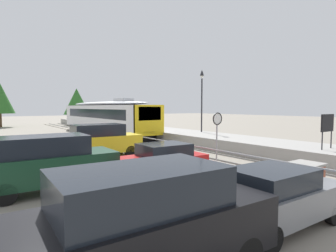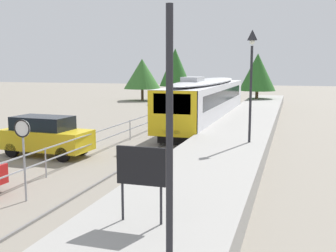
{
  "view_description": "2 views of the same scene",
  "coord_description": "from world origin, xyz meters",
  "px_view_note": "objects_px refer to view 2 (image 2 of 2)",
  "views": [
    {
      "loc": [
        -11.94,
        -0.34,
        3.08
      ],
      "look_at": [
        0.4,
        17.05,
        1.6
      ],
      "focal_mm": 29.72,
      "sensor_mm": 36.0,
      "label": 1
    },
    {
      "loc": [
        6.27,
        -1.91,
        4.5
      ],
      "look_at": [
        0.4,
        17.05,
        1.6
      ],
      "focal_mm": 43.02,
      "sensor_mm": 36.0,
      "label": 2
    }
  ],
  "objects_px": {
    "platform_notice_board": "(141,169)",
    "parked_suv_yellow": "(46,136)",
    "speed_limit_sign": "(23,140)",
    "commuter_train": "(207,98)",
    "platform_lamp_near_end": "(170,60)",
    "platform_lamp_mid_platform": "(251,65)"
  },
  "relations": [
    {
      "from": "platform_notice_board",
      "to": "parked_suv_yellow",
      "type": "xyz_separation_m",
      "value": [
        -8.66,
        8.99,
        -1.13
      ]
    },
    {
      "from": "platform_lamp_near_end",
      "to": "platform_lamp_mid_platform",
      "type": "bearing_deg",
      "value": 90.0
    },
    {
      "from": "platform_notice_board",
      "to": "speed_limit_sign",
      "type": "distance_m",
      "value": 5.88
    },
    {
      "from": "parked_suv_yellow",
      "to": "platform_notice_board",
      "type": "bearing_deg",
      "value": -46.08
    },
    {
      "from": "parked_suv_yellow",
      "to": "speed_limit_sign",
      "type": "bearing_deg",
      "value": -61.55
    },
    {
      "from": "speed_limit_sign",
      "to": "parked_suv_yellow",
      "type": "xyz_separation_m",
      "value": [
        -3.42,
        6.31,
        -1.06
      ]
    },
    {
      "from": "commuter_train",
      "to": "platform_notice_board",
      "type": "xyz_separation_m",
      "value": [
        3.01,
        -21.97,
        0.04
      ]
    },
    {
      "from": "platform_lamp_mid_platform",
      "to": "platform_notice_board",
      "type": "bearing_deg",
      "value": -96.99
    },
    {
      "from": "speed_limit_sign",
      "to": "parked_suv_yellow",
      "type": "relative_size",
      "value": 0.6
    },
    {
      "from": "platform_notice_board",
      "to": "parked_suv_yellow",
      "type": "relative_size",
      "value": 0.38
    },
    {
      "from": "commuter_train",
      "to": "parked_suv_yellow",
      "type": "bearing_deg",
      "value": -113.53
    },
    {
      "from": "platform_lamp_near_end",
      "to": "speed_limit_sign",
      "type": "xyz_separation_m",
      "value": [
        -6.59,
        4.88,
        -2.5
      ]
    },
    {
      "from": "speed_limit_sign",
      "to": "commuter_train",
      "type": "bearing_deg",
      "value": 83.4
    },
    {
      "from": "platform_lamp_mid_platform",
      "to": "parked_suv_yellow",
      "type": "xyz_separation_m",
      "value": [
        -10.01,
        -2.07,
        -3.56
      ]
    },
    {
      "from": "platform_lamp_near_end",
      "to": "platform_notice_board",
      "type": "xyz_separation_m",
      "value": [
        -1.36,
        2.21,
        -2.44
      ]
    },
    {
      "from": "commuter_train",
      "to": "platform_lamp_mid_platform",
      "type": "bearing_deg",
      "value": -68.22
    },
    {
      "from": "platform_lamp_mid_platform",
      "to": "speed_limit_sign",
      "type": "distance_m",
      "value": 10.95
    },
    {
      "from": "platform_lamp_mid_platform",
      "to": "platform_notice_board",
      "type": "distance_m",
      "value": 11.4
    },
    {
      "from": "platform_notice_board",
      "to": "speed_limit_sign",
      "type": "xyz_separation_m",
      "value": [
        -5.24,
        2.68,
        -0.06
      ]
    },
    {
      "from": "platform_lamp_near_end",
      "to": "platform_notice_board",
      "type": "relative_size",
      "value": 2.97
    },
    {
      "from": "commuter_train",
      "to": "speed_limit_sign",
      "type": "distance_m",
      "value": 19.42
    },
    {
      "from": "platform_lamp_mid_platform",
      "to": "speed_limit_sign",
      "type": "xyz_separation_m",
      "value": [
        -6.59,
        -8.38,
        -2.5
      ]
    }
  ]
}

